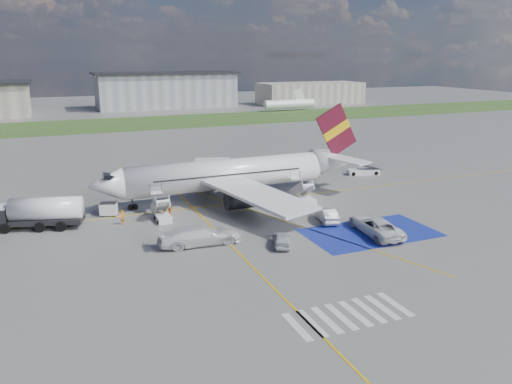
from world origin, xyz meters
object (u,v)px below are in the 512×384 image
Objects in this scene: fuel_tanker at (35,216)px; van_white_b at (200,233)px; van_white_a at (375,223)px; airliner at (236,173)px; car_silver_a at (281,239)px; gpu_cart at (109,210)px; car_silver_b at (327,215)px; belt_loader at (364,172)px.

fuel_tanker reaches higher than van_white_b.
van_white_b is (-18.08, 4.05, 0.04)m from van_white_a.
airliner is 18.00m from car_silver_a.
car_silver_b is at bearing -8.70° from gpu_cart.
airliner is at bearing -57.29° from van_white_a.
gpu_cart is (7.88, 1.64, -0.74)m from fuel_tanker.
airliner is 8.96× the size of car_silver_a.
car_silver_a is (14.63, -16.59, -0.02)m from gpu_cart.
van_white_b is at bearing -5.69° from van_white_a.
airliner reaches higher than belt_loader.
airliner reaches higher than car_silver_a.
van_white_a is (2.69, -5.46, 0.40)m from car_silver_b.
belt_loader is at bearing 12.02° from airliner.
belt_loader reaches higher than car_silver_a.
gpu_cart is at bearing -27.25° from van_white_a.
van_white_a is (33.23, -15.58, -0.27)m from fuel_tanker.
belt_loader is at bearing -115.08° from van_white_a.
fuel_tanker is at bearing -155.92° from belt_loader.
gpu_cart is 0.35× the size of van_white_b.
fuel_tanker reaches higher than car_silver_a.
fuel_tanker is 2.56× the size of car_silver_a.
belt_loader is 1.34× the size of car_silver_a.
fuel_tanker is at bearing 56.51° from van_white_b.
belt_loader is 24.86m from car_silver_b.
fuel_tanker is at bearing -18.18° from van_white_a.
fuel_tanker reaches higher than belt_loader.
fuel_tanker reaches higher than van_white_a.
van_white_a is 18.53m from van_white_b.
airliner is 3.50× the size of fuel_tanker.
car_silver_b is (22.66, -11.77, 0.07)m from gpu_cart.
fuel_tanker is (-24.38, -2.75, -1.93)m from airliner.
fuel_tanker is 1.90× the size of belt_loader.
car_silver_a is at bearing -96.03° from airliner.
airliner is 14.51m from car_silver_b.
van_white_b reaches higher than van_white_a.
van_white_a is (-14.59, -23.33, 0.79)m from belt_loader.
airliner reaches higher than van_white_b.
gpu_cart reaches higher than car_silver_b.
gpu_cart is 25.53m from car_silver_b.
gpu_cart is 0.35× the size of van_white_a.
gpu_cart is at bearing -156.43° from belt_loader.
van_white_b is at bearing -42.36° from gpu_cart.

